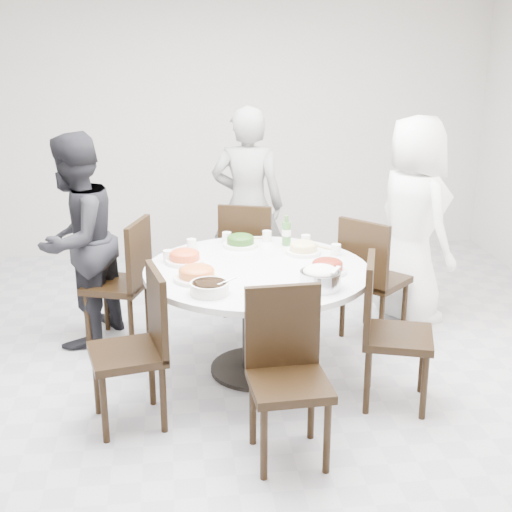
{
  "coord_description": "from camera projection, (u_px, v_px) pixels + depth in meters",
  "views": [
    {
      "loc": [
        -0.29,
        -4.24,
        2.3
      ],
      "look_at": [
        0.26,
        0.24,
        0.82
      ],
      "focal_mm": 50.0,
      "sensor_mm": 36.0,
      "label": 1
    }
  ],
  "objects": [
    {
      "name": "wall_back",
      "position": [
        197.0,
        117.0,
        7.14
      ],
      "size": [
        6.0,
        0.01,
        2.8
      ],
      "primitive_type": "cube",
      "color": "beige",
      "rests_on": "ground"
    },
    {
      "name": "dish_orange",
      "position": [
        185.0,
        258.0,
        4.82
      ],
      "size": [
        0.26,
        0.26,
        0.07
      ],
      "primitive_type": "cylinder",
      "color": "white",
      "rests_on": "dining_table"
    },
    {
      "name": "chair_n",
      "position": [
        249.0,
        257.0,
        5.83
      ],
      "size": [
        0.53,
        0.53,
        0.95
      ],
      "primitive_type": "cube",
      "rotation": [
        0.0,
        0.0,
        2.84
      ],
      "color": "black",
      "rests_on": "floor"
    },
    {
      "name": "dining_table",
      "position": [
        257.0,
        320.0,
        4.83
      ],
      "size": [
        1.5,
        1.5,
        0.75
      ],
      "primitive_type": "cylinder",
      "color": "white",
      "rests_on": "floor"
    },
    {
      "name": "chair_sw",
      "position": [
        127.0,
        351.0,
        4.16
      ],
      "size": [
        0.5,
        0.5,
        0.95
      ],
      "primitive_type": "cube",
      "rotation": [
        0.0,
        0.0,
        4.93
      ],
      "color": "black",
      "rests_on": "floor"
    },
    {
      "name": "chair_se",
      "position": [
        398.0,
        334.0,
        4.39
      ],
      "size": [
        0.53,
        0.53,
        0.95
      ],
      "primitive_type": "cube",
      "rotation": [
        0.0,
        0.0,
        7.55
      ],
      "color": "black",
      "rests_on": "floor"
    },
    {
      "name": "beverage_bottle",
      "position": [
        286.0,
        230.0,
        5.18
      ],
      "size": [
        0.06,
        0.06,
        0.22
      ],
      "primitive_type": "cylinder",
      "color": "#366D2B",
      "rests_on": "dining_table"
    },
    {
      "name": "wall_front",
      "position": [
        322.0,
        477.0,
        1.48
      ],
      "size": [
        6.0,
        0.01,
        2.8
      ],
      "primitive_type": "cube",
      "color": "beige",
      "rests_on": "ground"
    },
    {
      "name": "diner_right",
      "position": [
        413.0,
        221.0,
        5.58
      ],
      "size": [
        0.74,
        0.92,
        1.64
      ],
      "primitive_type": "imported",
      "rotation": [
        0.0,
        0.0,
        1.88
      ],
      "color": "white",
      "rests_on": "floor"
    },
    {
      "name": "diner_left",
      "position": [
        76.0,
        241.0,
        5.18
      ],
      "size": [
        0.87,
        0.95,
        1.58
      ],
      "primitive_type": "imported",
      "rotation": [
        0.0,
        0.0,
        4.25
      ],
      "color": "black",
      "rests_on": "floor"
    },
    {
      "name": "chair_ne",
      "position": [
        375.0,
        277.0,
        5.36
      ],
      "size": [
        0.59,
        0.59,
        0.95
      ],
      "primitive_type": "cube",
      "rotation": [
        0.0,
        0.0,
        2.31
      ],
      "color": "black",
      "rests_on": "floor"
    },
    {
      "name": "chair_s",
      "position": [
        289.0,
        381.0,
        3.81
      ],
      "size": [
        0.44,
        0.44,
        0.95
      ],
      "primitive_type": "cube",
      "rotation": [
        0.0,
        0.0,
        6.34
      ],
      "color": "black",
      "rests_on": "floor"
    },
    {
      "name": "diner_middle",
      "position": [
        248.0,
        205.0,
        6.0
      ],
      "size": [
        0.69,
        0.53,
        1.67
      ],
      "primitive_type": "imported",
      "rotation": [
        0.0,
        0.0,
        2.9
      ],
      "color": "black",
      "rests_on": "floor"
    },
    {
      "name": "floor",
      "position": [
        222.0,
        385.0,
        4.74
      ],
      "size": [
        6.0,
        6.0,
        0.01
      ],
      "primitive_type": "cube",
      "color": "#B5B4B9",
      "rests_on": "ground"
    },
    {
      "name": "dish_greens",
      "position": [
        240.0,
        242.0,
        5.17
      ],
      "size": [
        0.25,
        0.25,
        0.07
      ],
      "primitive_type": "cylinder",
      "color": "white",
      "rests_on": "dining_table"
    },
    {
      "name": "tea_cups",
      "position": [
        248.0,
        235.0,
        5.32
      ],
      "size": [
        0.07,
        0.07,
        0.08
      ],
      "primitive_type": "cylinder",
      "color": "white",
      "rests_on": "dining_table"
    },
    {
      "name": "rice_bowl",
      "position": [
        320.0,
        280.0,
        4.35
      ],
      "size": [
        0.25,
        0.25,
        0.11
      ],
      "primitive_type": "cylinder",
      "color": "silver",
      "rests_on": "dining_table"
    },
    {
      "name": "dish_redbrown",
      "position": [
        327.0,
        268.0,
        4.63
      ],
      "size": [
        0.26,
        0.26,
        0.06
      ],
      "primitive_type": "cylinder",
      "color": "white",
      "rests_on": "dining_table"
    },
    {
      "name": "dish_pale",
      "position": [
        303.0,
        249.0,
        5.01
      ],
      "size": [
        0.24,
        0.24,
        0.07
      ],
      "primitive_type": "cylinder",
      "color": "white",
      "rests_on": "dining_table"
    },
    {
      "name": "dish_tofu",
      "position": [
        197.0,
        274.0,
        4.49
      ],
      "size": [
        0.29,
        0.29,
        0.08
      ],
      "primitive_type": "cylinder",
      "color": "white",
      "rests_on": "dining_table"
    },
    {
      "name": "soup_bowl",
      "position": [
        209.0,
        288.0,
        4.26
      ],
      "size": [
        0.24,
        0.24,
        0.07
      ],
      "primitive_type": "cylinder",
      "color": "white",
      "rests_on": "dining_table"
    },
    {
      "name": "chair_nw",
      "position": [
        116.0,
        282.0,
        5.27
      ],
      "size": [
        0.53,
        0.53,
        0.95
      ],
      "primitive_type": "cube",
      "rotation": [
        0.0,
        0.0,
        4.38
      ],
      "color": "black",
      "rests_on": "floor"
    },
    {
      "name": "chopsticks",
      "position": [
        248.0,
        238.0,
        5.37
      ],
      "size": [
        0.24,
        0.04,
        0.01
      ],
      "primitive_type": null,
      "color": "tan",
      "rests_on": "dining_table"
    }
  ]
}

